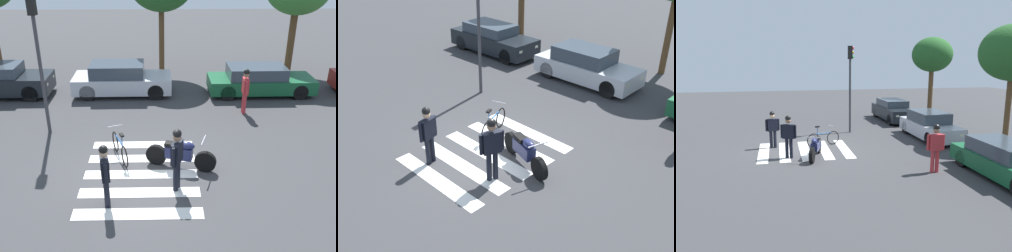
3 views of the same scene
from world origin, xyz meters
The scene contains 9 objects.
ground_plane centered at (0.00, 0.00, 0.00)m, with size 60.00×60.00×0.00m, color #38383A.
police_motorcycle centered at (1.16, 0.36, 0.46)m, with size 2.08×0.88×1.04m.
leaning_bicycle centered at (-0.68, 0.94, 0.37)m, with size 0.69×1.61×0.99m.
officer_on_foot centered at (-0.80, -1.39, 0.98)m, with size 0.30×0.64×1.72m.
officer_by_motorcycle centered at (1.01, -0.73, 1.05)m, with size 0.36×0.64×1.80m.
crosswalk_stripes centered at (0.00, 0.00, 0.00)m, with size 3.28×4.05×0.01m.
car_black_suv centered at (-6.45, 6.46, 0.68)m, with size 4.50×1.71×1.40m.
car_silver_sedan centered at (-1.11, 6.55, 0.67)m, with size 4.24×1.71×1.40m.
traffic_light_pole centered at (-3.34, 2.83, 3.15)m, with size 0.26×0.34×4.75m.
Camera 2 is at (7.32, -6.62, 6.37)m, focal length 42.93 mm.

